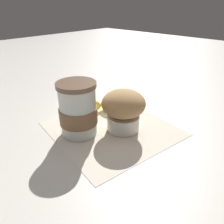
# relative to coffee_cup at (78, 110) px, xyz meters

# --- Properties ---
(ground_plane) EXTENTS (3.00, 3.00, 0.00)m
(ground_plane) POSITION_rel_coffee_cup_xyz_m (0.06, -0.04, -0.06)
(ground_plane) COLOR beige
(paper_napkin) EXTENTS (0.30, 0.30, 0.00)m
(paper_napkin) POSITION_rel_coffee_cup_xyz_m (0.06, -0.04, -0.06)
(paper_napkin) COLOR beige
(paper_napkin) RESTS_ON ground_plane
(coffee_cup) EXTENTS (0.09, 0.09, 0.12)m
(coffee_cup) POSITION_rel_coffee_cup_xyz_m (0.00, 0.00, 0.00)
(coffee_cup) COLOR silver
(coffee_cup) RESTS_ON paper_napkin
(muffin) EXTENTS (0.10, 0.10, 0.10)m
(muffin) POSITION_rel_coffee_cup_xyz_m (0.08, -0.06, -0.00)
(muffin) COLOR white
(muffin) RESTS_ON paper_napkin
(banana) EXTENTS (0.09, 0.14, 0.03)m
(banana) POSITION_rel_coffee_cup_xyz_m (0.12, 0.02, -0.04)
(banana) COLOR gold
(banana) RESTS_ON paper_napkin
(wooden_stirrer) EXTENTS (0.10, 0.06, 0.00)m
(wooden_stirrer) POSITION_rel_coffee_cup_xyz_m (0.20, 0.05, -0.06)
(wooden_stirrer) COLOR tan
(wooden_stirrer) RESTS_ON ground_plane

